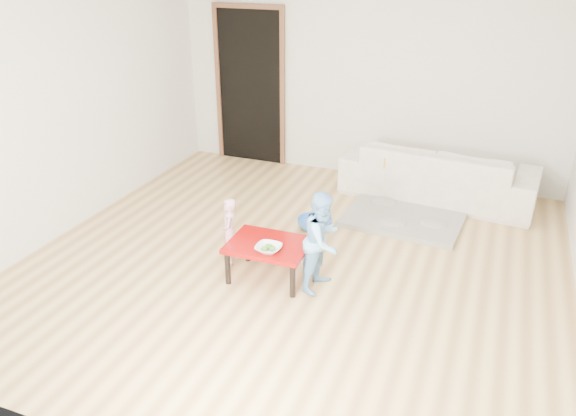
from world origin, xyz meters
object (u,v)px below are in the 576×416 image
Objects in this scene: bowl at (269,248)px; child_blue at (323,241)px; sofa at (438,172)px; red_table at (269,260)px; child_pink at (229,232)px; basin at (315,224)px.

child_blue is (0.44, 0.18, 0.07)m from bowl.
sofa is at bearing -5.63° from child_blue.
bowl is (0.06, -0.14, 0.21)m from red_table.
child_pink is at bearing 60.17° from sofa.
sofa is 1.75m from basin.
bowl is at bearing -66.66° from red_table.
child_blue is at bearing 61.53° from child_pink.
bowl is 0.34× the size of child_pink.
child_pink is 0.96m from child_blue.
red_table is at bearing -93.58° from basin.
child_blue is (-0.67, -2.38, 0.13)m from sofa.
sofa is at bearing 120.86° from child_pink.
child_pink is (-0.51, 0.25, -0.05)m from bowl.
bowl is 1.27m from basin.
child_pink is 1.78× the size of basin.
child_blue reaches higher than bowl.
child_pink reaches higher than basin.
child_blue is 1.20m from basin.
bowl is 0.57m from child_pink.
bowl is at bearing 71.83° from sofa.
basin is at bearing 127.65° from child_pink.
bowl is at bearing -90.44° from basin.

